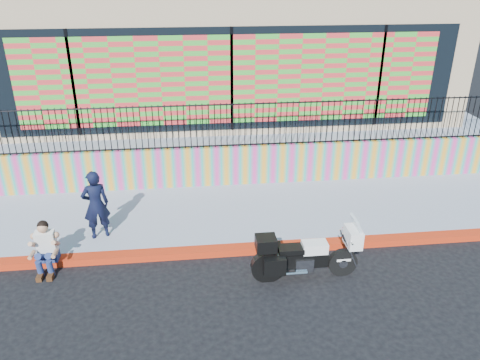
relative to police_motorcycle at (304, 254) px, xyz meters
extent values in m
plane|color=black|center=(-0.91, 1.03, -0.55)|extent=(90.00, 90.00, 0.00)
cube|color=red|center=(-0.91, 1.03, -0.47)|extent=(16.00, 0.30, 0.15)
cube|color=#939AB0|center=(-0.91, 2.68, -0.47)|extent=(16.00, 3.00, 0.15)
cube|color=#E23B95|center=(-0.91, 4.28, 0.15)|extent=(16.00, 0.20, 1.10)
cube|color=#939AB0|center=(-0.91, 9.38, 0.08)|extent=(16.00, 10.00, 1.25)
cube|color=tan|center=(-0.91, 9.18, 2.70)|extent=(14.00, 8.00, 4.00)
cube|color=black|center=(-0.91, 5.16, 2.30)|extent=(12.60, 0.04, 2.80)
cube|color=#E93337|center=(-0.91, 5.13, 2.30)|extent=(11.48, 0.02, 2.40)
cylinder|color=black|center=(0.80, 0.00, -0.25)|extent=(0.59, 0.12, 0.59)
cylinder|color=black|center=(-0.72, 0.00, -0.25)|extent=(0.59, 0.12, 0.59)
cube|color=black|center=(0.04, 0.00, -0.10)|extent=(0.85, 0.25, 0.30)
cube|color=silver|center=(0.00, 0.00, -0.19)|extent=(0.36, 0.30, 0.27)
cube|color=white|center=(0.20, 0.00, 0.15)|extent=(0.49, 0.29, 0.21)
cube|color=black|center=(-0.27, 0.00, 0.13)|extent=(0.49, 0.30, 0.11)
cube|color=white|center=(0.96, 0.00, 0.32)|extent=(0.27, 0.46, 0.37)
cube|color=silver|center=(0.99, 0.00, 0.61)|extent=(0.16, 0.41, 0.30)
cube|color=black|center=(-0.76, 0.00, 0.30)|extent=(0.39, 0.37, 0.27)
cube|color=black|center=(-0.63, -0.27, -0.06)|extent=(0.43, 0.16, 0.36)
cube|color=black|center=(-0.63, 0.27, -0.06)|extent=(0.43, 0.16, 0.36)
cube|color=white|center=(0.80, 0.00, -0.17)|extent=(0.29, 0.14, 0.05)
imported|color=black|center=(-4.22, 1.81, 0.40)|extent=(0.67, 0.54, 1.59)
cube|color=navy|center=(-5.10, 0.98, -0.31)|extent=(0.36, 0.28, 0.18)
cube|color=white|center=(-5.10, 0.94, 0.04)|extent=(0.38, 0.27, 0.54)
sphere|color=tan|center=(-5.10, 0.90, 0.40)|extent=(0.21, 0.21, 0.21)
cube|color=#472814|center=(-5.20, 0.54, -0.50)|extent=(0.11, 0.26, 0.10)
cube|color=#472814|center=(-5.00, 0.54, -0.50)|extent=(0.11, 0.26, 0.10)
camera|label=1|loc=(-2.11, -7.52, 5.11)|focal=35.00mm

